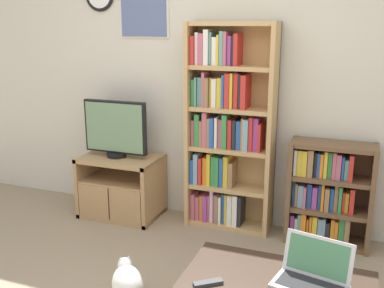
{
  "coord_description": "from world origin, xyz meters",
  "views": [
    {
      "loc": [
        1.15,
        -1.83,
        1.75
      ],
      "look_at": [
        0.06,
        1.04,
        0.93
      ],
      "focal_mm": 42.0,
      "sensor_mm": 36.0,
      "label": 1
    }
  ],
  "objects_px": {
    "tv_stand": "(121,186)",
    "bookshelf_short": "(326,194)",
    "bookshelf_tall": "(225,130)",
    "coffee_table": "(277,288)",
    "television": "(115,129)",
    "cat": "(127,283)",
    "laptop": "(313,274)",
    "remote_near_laptop": "(208,283)"
  },
  "relations": [
    {
      "from": "tv_stand",
      "to": "bookshelf_short",
      "type": "xyz_separation_m",
      "value": [
        1.82,
        0.13,
        0.12
      ]
    },
    {
      "from": "bookshelf_short",
      "to": "bookshelf_tall",
      "type": "bearing_deg",
      "value": 178.96
    },
    {
      "from": "bookshelf_tall",
      "to": "coffee_table",
      "type": "distance_m",
      "value": 1.67
    },
    {
      "from": "television",
      "to": "cat",
      "type": "distance_m",
      "value": 1.57
    },
    {
      "from": "bookshelf_tall",
      "to": "coffee_table",
      "type": "xyz_separation_m",
      "value": [
        0.73,
        -1.42,
        -0.5
      ]
    },
    {
      "from": "bookshelf_tall",
      "to": "laptop",
      "type": "distance_m",
      "value": 1.69
    },
    {
      "from": "remote_near_laptop",
      "to": "cat",
      "type": "relative_size",
      "value": 0.33
    },
    {
      "from": "coffee_table",
      "to": "remote_near_laptop",
      "type": "relative_size",
      "value": 6.64
    },
    {
      "from": "television",
      "to": "cat",
      "type": "xyz_separation_m",
      "value": [
        0.75,
        -1.19,
        -0.7
      ]
    },
    {
      "from": "remote_near_laptop",
      "to": "coffee_table",
      "type": "bearing_deg",
      "value": 77.62
    },
    {
      "from": "television",
      "to": "cat",
      "type": "bearing_deg",
      "value": -57.95
    },
    {
      "from": "coffee_table",
      "to": "cat",
      "type": "relative_size",
      "value": 2.18
    },
    {
      "from": "bookshelf_tall",
      "to": "remote_near_laptop",
      "type": "bearing_deg",
      "value": -76.34
    },
    {
      "from": "bookshelf_tall",
      "to": "laptop",
      "type": "xyz_separation_m",
      "value": [
        0.9,
        -1.38,
        -0.4
      ]
    },
    {
      "from": "bookshelf_tall",
      "to": "cat",
      "type": "height_order",
      "value": "bookshelf_tall"
    },
    {
      "from": "coffee_table",
      "to": "remote_near_laptop",
      "type": "height_order",
      "value": "remote_near_laptop"
    },
    {
      "from": "coffee_table",
      "to": "laptop",
      "type": "relative_size",
      "value": 2.44
    },
    {
      "from": "television",
      "to": "remote_near_laptop",
      "type": "relative_size",
      "value": 3.93
    },
    {
      "from": "tv_stand",
      "to": "cat",
      "type": "relative_size",
      "value": 1.53
    },
    {
      "from": "bookshelf_short",
      "to": "cat",
      "type": "height_order",
      "value": "bookshelf_short"
    },
    {
      "from": "bookshelf_tall",
      "to": "bookshelf_short",
      "type": "height_order",
      "value": "bookshelf_tall"
    },
    {
      "from": "coffee_table",
      "to": "laptop",
      "type": "bearing_deg",
      "value": 13.3
    },
    {
      "from": "television",
      "to": "laptop",
      "type": "distance_m",
      "value": 2.29
    },
    {
      "from": "bookshelf_tall",
      "to": "laptop",
      "type": "bearing_deg",
      "value": -56.74
    },
    {
      "from": "remote_near_laptop",
      "to": "cat",
      "type": "xyz_separation_m",
      "value": [
        -0.63,
        0.24,
        -0.29
      ]
    },
    {
      "from": "laptop",
      "to": "cat",
      "type": "bearing_deg",
      "value": -169.69
    },
    {
      "from": "bookshelf_short",
      "to": "tv_stand",
      "type": "bearing_deg",
      "value": -175.89
    },
    {
      "from": "remote_near_laptop",
      "to": "cat",
      "type": "bearing_deg",
      "value": -148.22
    },
    {
      "from": "tv_stand",
      "to": "remote_near_laptop",
      "type": "height_order",
      "value": "tv_stand"
    },
    {
      "from": "tv_stand",
      "to": "cat",
      "type": "distance_m",
      "value": 1.4
    },
    {
      "from": "tv_stand",
      "to": "cat",
      "type": "bearing_deg",
      "value": -59.02
    },
    {
      "from": "bookshelf_short",
      "to": "remote_near_laptop",
      "type": "distance_m",
      "value": 1.63
    },
    {
      "from": "remote_near_laptop",
      "to": "bookshelf_tall",
      "type": "bearing_deg",
      "value": 156.41
    },
    {
      "from": "bookshelf_short",
      "to": "remote_near_laptop",
      "type": "height_order",
      "value": "bookshelf_short"
    },
    {
      "from": "laptop",
      "to": "remote_near_laptop",
      "type": "xyz_separation_m",
      "value": [
        -0.52,
        -0.2,
        -0.05
      ]
    },
    {
      "from": "bookshelf_short",
      "to": "cat",
      "type": "bearing_deg",
      "value": -130.06
    },
    {
      "from": "bookshelf_short",
      "to": "laptop",
      "type": "relative_size",
      "value": 2.02
    },
    {
      "from": "remote_near_laptop",
      "to": "laptop",
      "type": "bearing_deg",
      "value": 73.86
    },
    {
      "from": "bookshelf_short",
      "to": "laptop",
      "type": "bearing_deg",
      "value": -88.39
    },
    {
      "from": "bookshelf_short",
      "to": "television",
      "type": "bearing_deg",
      "value": -176.01
    },
    {
      "from": "cat",
      "to": "laptop",
      "type": "bearing_deg",
      "value": -41.45
    },
    {
      "from": "bookshelf_tall",
      "to": "cat",
      "type": "distance_m",
      "value": 1.55
    }
  ]
}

